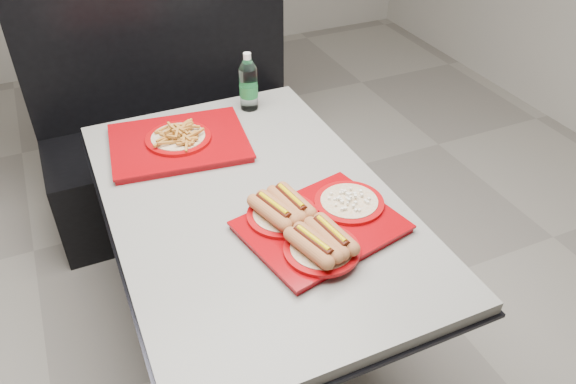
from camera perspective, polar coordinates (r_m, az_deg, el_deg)
name	(u,v)px	position (r m, az deg, el deg)	size (l,w,h in m)	color
ground	(258,343)	(2.39, -3.07, -15.04)	(6.00, 6.00, 0.00)	gray
diner_table	(253,236)	(1.96, -3.62, -4.47)	(0.92, 1.42, 0.75)	black
booth_bench	(176,133)	(2.93, -11.26, 5.92)	(1.30, 0.57, 1.35)	black
tray_near	(316,223)	(1.70, 2.82, -3.16)	(0.52, 0.44, 0.10)	#8F0309
tray_far	(179,140)	(2.14, -11.05, 5.24)	(0.54, 0.45, 0.10)	#8F0309
water_bottle	(248,85)	(2.33, -4.04, 10.79)	(0.08, 0.08, 0.24)	silver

